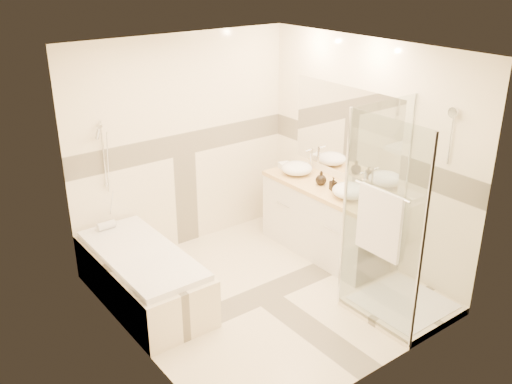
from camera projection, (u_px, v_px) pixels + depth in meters
room at (267, 181)px, 5.48m from camera, size 2.82×3.02×2.52m
bathtub at (143, 274)px, 5.72m from camera, size 0.75×1.70×0.56m
vanity at (324, 219)px, 6.61m from camera, size 0.58×1.62×0.85m
shower_enclosure at (393, 266)px, 5.48m from camera, size 0.96×0.93×2.04m
vessel_sink_near at (297, 168)px, 6.75m from camera, size 0.37×0.37×0.15m
vessel_sink_far at (350, 191)px, 6.11m from camera, size 0.38×0.38×0.15m
faucet_near at (311, 158)px, 6.84m from camera, size 0.11×0.03×0.28m
faucet_far at (364, 180)px, 6.21m from camera, size 0.10×0.03×0.26m
amenity_bottle_a at (333, 184)px, 6.30m from camera, size 0.08×0.08×0.15m
amenity_bottle_b at (321, 178)px, 6.44m from camera, size 0.16×0.16×0.16m
folded_towels at (287, 167)px, 6.91m from camera, size 0.18×0.25×0.07m
rolled_towel at (106, 225)px, 6.07m from camera, size 0.19×0.09×0.09m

